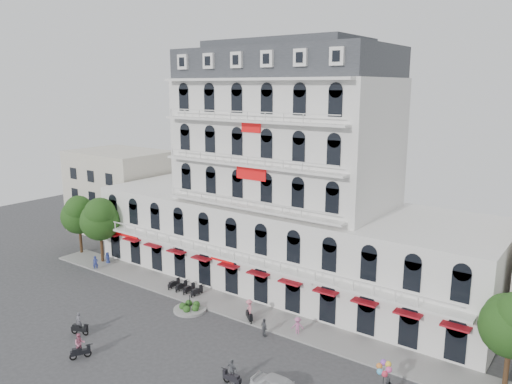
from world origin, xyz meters
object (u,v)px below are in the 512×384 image
object	(u,v)px
rider_west	(79,325)
rider_northeast	(232,373)
balloon_vendor	(386,380)
rider_center	(249,310)
rider_southwest	(80,346)

from	to	relation	value
rider_west	rider_northeast	distance (m)	15.56
rider_northeast	balloon_vendor	size ratio (longest dim) A/B	0.84
rider_center	rider_northeast	bearing A→B (deg)	-20.23
rider_southwest	rider_center	world-z (taller)	rider_center
rider_center	balloon_vendor	world-z (taller)	balloon_vendor
rider_northeast	rider_center	bearing A→B (deg)	-59.85
rider_west	balloon_vendor	size ratio (longest dim) A/B	0.84
rider_southwest	rider_northeast	world-z (taller)	rider_southwest
rider_center	balloon_vendor	size ratio (longest dim) A/B	0.89
rider_southwest	rider_center	bearing A→B (deg)	0.67
rider_northeast	balloon_vendor	bearing A→B (deg)	-150.48
rider_west	rider_southwest	xyz separation A→B (m)	(3.43, -2.31, 0.19)
rider_west	balloon_vendor	world-z (taller)	balloon_vendor
balloon_vendor	rider_northeast	bearing A→B (deg)	-150.89
rider_southwest	rider_northeast	xyz separation A→B (m)	(12.01, 4.30, -0.11)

